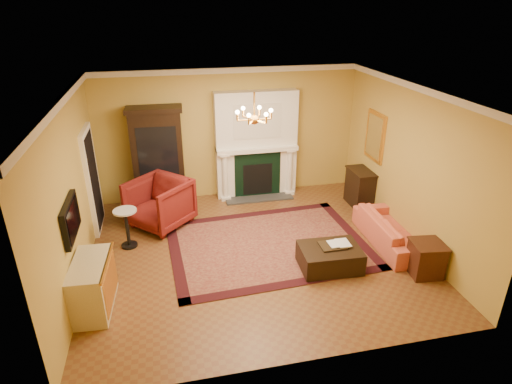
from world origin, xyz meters
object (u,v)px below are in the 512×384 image
object	(u,v)px
pedestal_table	(127,226)
end_table	(426,259)
wingback_armchair	(159,201)
china_cabinet	(159,160)
commode	(93,285)
coral_sofa	(391,226)
leather_ottoman	(330,257)
console_table	(360,188)

from	to	relation	value
pedestal_table	end_table	world-z (taller)	pedestal_table
wingback_armchair	end_table	xyz separation A→B (m)	(4.41, -2.77, -0.27)
china_cabinet	commode	size ratio (longest dim) A/B	2.02
coral_sofa	leather_ottoman	bearing A→B (deg)	111.65
commode	end_table	distance (m)	5.46
leather_ottoman	china_cabinet	bearing A→B (deg)	133.29
china_cabinet	leather_ottoman	bearing A→B (deg)	-46.26
coral_sofa	end_table	xyz separation A→B (m)	(0.08, -1.07, -0.08)
pedestal_table	china_cabinet	bearing A→B (deg)	69.28
wingback_armchair	end_table	distance (m)	5.22
pedestal_table	wingback_armchair	bearing A→B (deg)	49.98
pedestal_table	end_table	xyz separation A→B (m)	(5.04, -2.03, -0.16)
china_cabinet	end_table	world-z (taller)	china_cabinet
pedestal_table	coral_sofa	size ratio (longest dim) A/B	0.41
coral_sofa	end_table	distance (m)	1.07
wingback_armchair	commode	size ratio (longest dim) A/B	1.03
wingback_armchair	pedestal_table	distance (m)	0.97
china_cabinet	commode	bearing A→B (deg)	-104.33
coral_sofa	end_table	size ratio (longest dim) A/B	3.29
china_cabinet	coral_sofa	size ratio (longest dim) A/B	1.14
console_table	china_cabinet	bearing A→B (deg)	166.47
pedestal_table	coral_sofa	xyz separation A→B (m)	(4.95, -0.96, -0.08)
commode	end_table	bearing A→B (deg)	0.38
wingback_armchair	china_cabinet	bearing A→B (deg)	132.42
console_table	leather_ottoman	xyz separation A→B (m)	(-1.59, -2.26, -0.20)
wingback_armchair	coral_sofa	world-z (taller)	wingback_armchair
end_table	console_table	world-z (taller)	console_table
coral_sofa	commode	bearing A→B (deg)	99.37
wingback_armchair	console_table	size ratio (longest dim) A/B	1.37
china_cabinet	console_table	size ratio (longest dim) A/B	2.68
wingback_armchair	end_table	world-z (taller)	wingback_armchair
commode	console_table	bearing A→B (deg)	27.84
console_table	leather_ottoman	world-z (taller)	console_table
wingback_armchair	commode	xyz separation A→B (m)	(-1.04, -2.47, -0.15)
china_cabinet	commode	distance (m)	3.73
commode	pedestal_table	bearing A→B (deg)	80.05
wingback_armchair	pedestal_table	bearing A→B (deg)	-84.89
wingback_armchair	leather_ottoman	xyz separation A→B (m)	(2.88, -2.24, -0.35)
pedestal_table	leather_ottoman	distance (m)	3.82
pedestal_table	commode	bearing A→B (deg)	-103.48
console_table	coral_sofa	bearing A→B (deg)	-95.42
pedestal_table	commode	size ratio (longest dim) A/B	0.72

